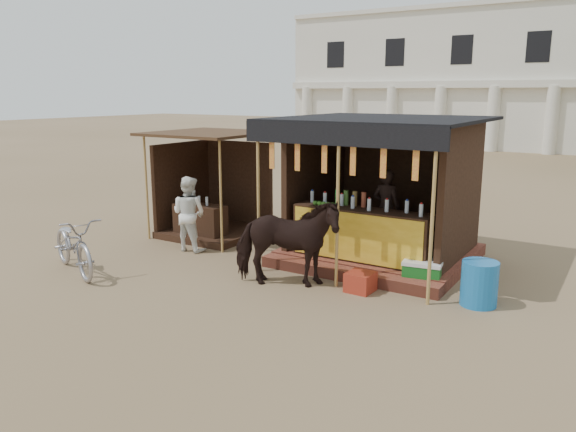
{
  "coord_description": "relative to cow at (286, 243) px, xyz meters",
  "views": [
    {
      "loc": [
        5.13,
        -6.6,
        3.23
      ],
      "look_at": [
        0.0,
        1.6,
        1.1
      ],
      "focal_mm": 35.0,
      "sensor_mm": 36.0,
      "label": 1
    }
  ],
  "objects": [
    {
      "name": "motorbike",
      "position": [
        -3.68,
        -1.41,
        -0.23
      ],
      "size": [
        2.15,
        1.39,
        1.07
      ],
      "primitive_type": "imported",
      "rotation": [
        0.0,
        0.0,
        1.2
      ],
      "color": "#9A99A2",
      "rests_on": "ground"
    },
    {
      "name": "main_stall",
      "position": [
        0.72,
        2.26,
        0.26
      ],
      "size": [
        3.6,
        3.61,
        2.78
      ],
      "color": "brown",
      "rests_on": "ground"
    },
    {
      "name": "red_crate",
      "position": [
        1.18,
        0.45,
        -0.6
      ],
      "size": [
        0.44,
        0.45,
        0.33
      ],
      "primitive_type": "cube",
      "rotation": [
        0.0,
        0.0,
        -0.03
      ],
      "color": "maroon",
      "rests_on": "ground"
    },
    {
      "name": "blue_barrel",
      "position": [
        2.99,
        0.85,
        -0.41
      ],
      "size": [
        0.6,
        0.6,
        0.7
      ],
      "primitive_type": "cylinder",
      "rotation": [
        0.0,
        0.0,
        -0.07
      ],
      "color": "#1768AF",
      "rests_on": "ground"
    },
    {
      "name": "background_building",
      "position": [
        -2.28,
        28.85,
        3.21
      ],
      "size": [
        26.0,
        7.45,
        8.18
      ],
      "color": "silver",
      "rests_on": "ground"
    },
    {
      "name": "ground",
      "position": [
        -0.28,
        -1.09,
        -0.77
      ],
      "size": [
        120.0,
        120.0,
        0.0
      ],
      "primitive_type": "plane",
      "color": "#846B4C",
      "rests_on": "ground"
    },
    {
      "name": "secondary_stall",
      "position": [
        -3.45,
        2.14,
        0.08
      ],
      "size": [
        2.4,
        2.4,
        2.38
      ],
      "color": "#361F13",
      "rests_on": "ground"
    },
    {
      "name": "bystander",
      "position": [
        -2.91,
        0.84,
        0.02
      ],
      "size": [
        0.8,
        0.64,
        1.56
      ],
      "primitive_type": "imported",
      "rotation": [
        0.0,
        0.0,
        3.21
      ],
      "color": "white",
      "rests_on": "ground"
    },
    {
      "name": "cooler",
      "position": [
        1.98,
        1.19,
        -0.53
      ],
      "size": [
        0.7,
        0.53,
        0.46
      ],
      "color": "#16651E",
      "rests_on": "ground"
    },
    {
      "name": "cow",
      "position": [
        0.0,
        0.0,
        0.0
      ],
      "size": [
        1.99,
        1.49,
        1.53
      ],
      "primitive_type": "imported",
      "rotation": [
        0.0,
        0.0,
        1.99
      ],
      "color": "black",
      "rests_on": "ground"
    }
  ]
}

